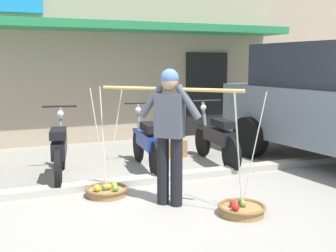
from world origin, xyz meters
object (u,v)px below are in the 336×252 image
at_px(motorcycle_end_of_row, 217,138).
at_px(wooden_crate, 173,148).
at_px(fruit_basket_left_side, 107,190).
at_px(fruit_basket_right_side, 242,208).
at_px(motorcycle_second_in_row, 60,150).
at_px(fruit_vendor, 170,128).
at_px(motorcycle_third_in_row, 147,143).

height_order(motorcycle_end_of_row, wooden_crate, motorcycle_end_of_row).
relative_size(fruit_basket_left_side, fruit_basket_right_side, 1.00).
distance_m(fruit_basket_left_side, wooden_crate, 2.54).
height_order(fruit_basket_right_side, wooden_crate, fruit_basket_right_side).
height_order(motorcycle_second_in_row, wooden_crate, motorcycle_second_in_row).
distance_m(fruit_vendor, motorcycle_third_in_row, 1.84).
distance_m(fruit_vendor, wooden_crate, 2.84).
distance_m(motorcycle_second_in_row, motorcycle_end_of_row, 2.68).
xyz_separation_m(fruit_basket_left_side, motorcycle_end_of_row, (2.23, 1.01, 0.37)).
relative_size(fruit_basket_right_side, motorcycle_third_in_row, 0.80).
relative_size(fruit_basket_left_side, wooden_crate, 3.30).
bearing_deg(fruit_basket_right_side, motorcycle_third_in_row, 97.99).
relative_size(motorcycle_third_in_row, motorcycle_end_of_row, 1.00).
relative_size(fruit_basket_right_side, wooden_crate, 3.30).
distance_m(fruit_vendor, motorcycle_end_of_row, 2.35).
bearing_deg(fruit_basket_right_side, wooden_crate, 81.75).
xyz_separation_m(fruit_basket_left_side, fruit_basket_right_side, (1.29, -1.28, -0.00)).
bearing_deg(fruit_basket_left_side, wooden_crate, 46.51).
xyz_separation_m(fruit_basket_right_side, wooden_crate, (0.45, 3.13, 0.08)).
xyz_separation_m(fruit_basket_right_side, motorcycle_third_in_row, (-0.33, 2.38, 0.38)).
height_order(fruit_vendor, fruit_basket_left_side, fruit_vendor).
height_order(fruit_basket_left_side, motorcycle_second_in_row, fruit_basket_left_side).
height_order(fruit_basket_right_side, motorcycle_third_in_row, fruit_basket_right_side).
relative_size(motorcycle_end_of_row, wooden_crate, 4.14).
height_order(fruit_vendor, wooden_crate, fruit_vendor).
relative_size(fruit_basket_right_side, motorcycle_end_of_row, 0.80).
height_order(fruit_basket_right_side, motorcycle_second_in_row, fruit_basket_right_side).
height_order(fruit_basket_left_side, motorcycle_third_in_row, fruit_basket_left_side).
bearing_deg(wooden_crate, fruit_vendor, -113.88).
relative_size(fruit_vendor, motorcycle_third_in_row, 0.93).
height_order(fruit_basket_left_side, fruit_basket_right_side, same).
height_order(fruit_vendor, motorcycle_second_in_row, fruit_vendor).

